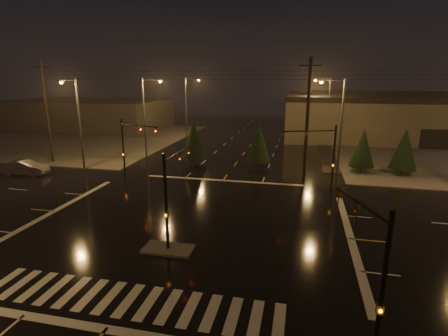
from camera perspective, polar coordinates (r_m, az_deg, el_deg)
The scene contains 23 objects.
ground at distance 25.33m, azimuth -5.78°, elevation -9.05°, with size 140.00×140.00×0.00m, color black.
sidewalk_nw at distance 64.85m, azimuth -23.02°, elevation 4.58°, with size 36.00×36.00×0.12m, color #4B4843.
median_island at distance 21.91m, azimuth -9.13°, elevation -12.93°, with size 3.00×1.60×0.15m, color #4B4843.
crosswalk at distance 18.09m, azimuth -15.27°, elevation -20.08°, with size 15.00×2.60×0.01m, color beige.
stop_bar_near at distance 16.71m, azimuth -18.71°, elevation -23.66°, with size 16.00×0.50×0.01m, color beige.
stop_bar_far at distance 35.29m, azimuth -0.20°, elevation -2.03°, with size 16.00×0.50×0.01m, color beige.
commercial_block at distance 77.13m, azimuth -21.16°, elevation 8.26°, with size 30.00×18.00×5.60m, color #3C3734.
signal_mast_median at distance 21.30m, azimuth -8.61°, elevation -3.00°, with size 0.25×4.59×6.00m.
signal_mast_ne at distance 32.78m, azimuth 15.88°, elevation 2.93°, with size 4.84×1.86×6.00m.
signal_mast_nw at distance 36.86m, azimuth -15.11°, elevation 4.24°, with size 4.84×1.86×6.00m.
signal_mast_se at distance 14.08m, azimuth 23.01°, elevation -13.88°, with size 1.55×3.87×6.00m.
streetlight_1 at distance 44.31m, azimuth -12.55°, elevation 8.71°, with size 2.77×0.32×10.00m.
streetlight_2 at distance 59.14m, azimuth -5.96°, elevation 10.40°, with size 2.77×0.32×10.00m.
streetlight_3 at distance 38.39m, azimuth 18.19°, elevation 7.45°, with size 2.77×0.32×10.00m.
streetlight_4 at distance 58.24m, azimuth 16.43°, elevation 9.83°, with size 2.77×0.32×10.00m.
streetlight_5 at distance 40.84m, azimuth -22.81°, elevation 7.44°, with size 0.32×2.77×10.00m.
utility_pole_0 at distance 46.67m, azimuth -26.97°, elevation 8.17°, with size 2.20×0.32×12.00m.
utility_pole_1 at distance 36.19m, azimuth 13.45°, elevation 7.90°, with size 2.20×0.32×12.00m.
conifer_0 at distance 40.43m, azimuth 21.72°, elevation 3.06°, with size 2.61×2.61×4.77m.
conifer_1 at distance 41.13m, azimuth 27.36°, elevation 2.85°, with size 2.79×2.79×5.06m.
conifer_3 at distance 41.39m, azimuth -4.97°, elevation 4.69°, with size 2.95×2.95×5.31m.
conifer_4 at distance 40.15m, azimuth 5.71°, elevation 4.08°, with size 2.70×2.70×4.93m.
car_crossing at distance 42.75m, azimuth -29.75°, elevation 0.05°, with size 1.66×4.76×1.57m, color slate.
Camera 1 is at (7.47, -21.96, 10.18)m, focal length 28.00 mm.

